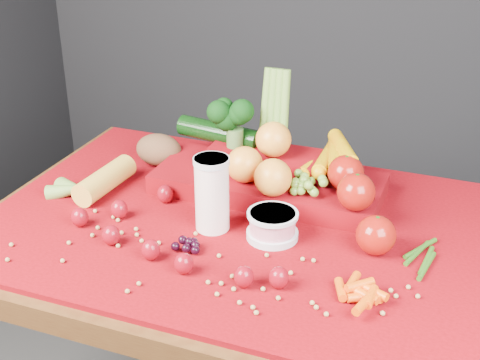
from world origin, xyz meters
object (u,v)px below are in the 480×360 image
(yogurt_bowl, at_px, (272,224))
(produce_mound, at_px, (279,170))
(table, at_px, (237,262))
(milk_glass, at_px, (212,191))

(yogurt_bowl, xyz_separation_m, produce_mound, (-0.05, 0.19, 0.03))
(yogurt_bowl, distance_m, produce_mound, 0.20)
(table, relative_size, milk_glass, 6.83)
(table, xyz_separation_m, milk_glass, (-0.04, -0.05, 0.19))
(table, distance_m, produce_mound, 0.23)
(yogurt_bowl, height_order, produce_mound, produce_mound)
(yogurt_bowl, relative_size, produce_mound, 0.18)
(yogurt_bowl, bearing_deg, table, 157.57)
(produce_mound, bearing_deg, milk_glass, -111.92)
(table, bearing_deg, milk_glass, -128.13)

